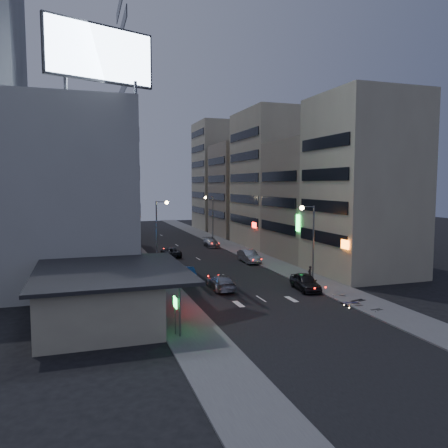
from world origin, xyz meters
name	(u,v)px	position (x,y,z in m)	size (l,w,h in m)	color
ground	(280,311)	(0.00, 0.00, 0.00)	(180.00, 180.00, 0.00)	black
sidewalk_left	(136,257)	(-8.00, 30.00, 0.06)	(4.00, 120.00, 0.12)	#4C4C4F
sidewalk_right	(243,251)	(8.00, 30.00, 0.06)	(4.00, 120.00, 0.12)	#4C4C4F
food_court	(99,295)	(-13.90, 2.00, 1.98)	(11.00, 13.00, 3.88)	#AEA789
white_building	(62,195)	(-17.00, 20.00, 9.00)	(14.00, 24.00, 18.00)	#A4A4A0
shophouse_near	(363,186)	(15.00, 10.50, 10.00)	(10.00, 11.00, 20.00)	#AEA789
shophouse_mid	(314,200)	(15.50, 22.00, 8.00)	(11.00, 12.00, 16.00)	gray
shophouse_far	(272,179)	(15.00, 35.00, 11.00)	(10.00, 14.00, 22.00)	#AEA789
far_left_a	(78,185)	(-15.50, 45.00, 10.00)	(11.00, 10.00, 20.00)	#A4A4A0
far_left_b	(76,198)	(-16.00, 58.00, 7.50)	(12.00, 10.00, 15.00)	gray
far_right_a	(243,190)	(15.50, 50.00, 9.00)	(11.00, 12.00, 18.00)	gray
far_right_b	(223,176)	(16.00, 64.00, 12.00)	(12.00, 12.00, 24.00)	#AEA789
billboard	(101,54)	(-12.99, 9.97, 21.66)	(9.52, 3.75, 6.20)	#595B60
street_lamp_right_near	(310,234)	(5.90, 6.00, 5.36)	(1.60, 0.44, 8.02)	#595B60
street_lamp_left	(160,223)	(-5.90, 22.00, 5.36)	(1.60, 0.44, 8.02)	#595B60
street_lamp_right_far	(211,212)	(5.90, 40.00, 5.36)	(1.60, 0.44, 8.02)	#595B60
parked_car_right_near	(305,282)	(5.32, 5.68, 0.79)	(1.87, 4.65, 1.58)	black
parked_car_right_mid	(249,256)	(5.60, 21.27, 0.81)	(1.71, 4.90, 1.61)	#AEB0B7
parked_car_left	(171,252)	(-3.22, 28.83, 0.67)	(2.22, 4.82, 1.34)	#242529
parked_car_right_far	(211,242)	(4.95, 36.56, 0.70)	(1.95, 4.79, 1.39)	#9EA1A6
road_car_blue	(185,273)	(-4.64, 13.66, 0.74)	(1.56, 4.47, 1.47)	navy
road_car_silver	(221,282)	(-2.37, 8.34, 0.72)	(2.02, 4.97, 1.44)	#9D9FA4
person	(310,273)	(7.49, 8.70, 0.89)	(0.56, 0.37, 1.55)	black
scooter_black_a	(379,302)	(7.79, -2.13, 0.62)	(1.63, 0.54, 1.00)	black
scooter_silver_a	(361,298)	(7.08, -0.69, 0.65)	(1.73, 0.58, 1.06)	#96999D
scooter_blue	(358,296)	(7.25, -0.01, 0.67)	(1.81, 0.60, 1.10)	navy
scooter_black_b	(361,292)	(8.12, 0.81, 0.74)	(2.04, 0.68, 1.25)	black
scooter_silver_b	(345,289)	(7.69, 2.61, 0.63)	(1.66, 0.55, 1.02)	#94959B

